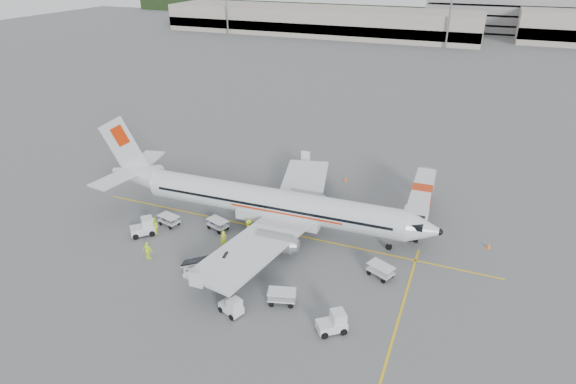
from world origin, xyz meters
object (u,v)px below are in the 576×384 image
(jet_bridge, at_px, (420,203))
(belt_loader, at_px, (207,260))
(tug_mid, at_px, (231,305))
(tug_fore, at_px, (332,322))
(tug_aft, at_px, (142,227))
(aircraft, at_px, (272,185))

(jet_bridge, relative_size, belt_loader, 2.73)
(jet_bridge, xyz_separation_m, tug_mid, (-11.87, -21.71, -1.13))
(jet_bridge, bearing_deg, tug_fore, -101.94)
(jet_bridge, height_order, belt_loader, jet_bridge)
(tug_fore, bearing_deg, tug_aft, 127.17)
(tug_mid, bearing_deg, tug_fore, 28.70)
(tug_mid, relative_size, tug_aft, 0.82)
(aircraft, bearing_deg, tug_fore, -52.02)
(belt_loader, xyz_separation_m, tug_fore, (12.83, -2.99, -0.55))
(jet_bridge, xyz_separation_m, belt_loader, (-16.47, -17.69, -0.47))
(jet_bridge, bearing_deg, aircraft, -152.77)
(jet_bridge, xyz_separation_m, tug_fore, (-3.64, -20.68, -1.01))
(aircraft, height_order, tug_fore, aircraft)
(aircraft, relative_size, jet_bridge, 2.55)
(aircraft, distance_m, tug_fore, 17.08)
(jet_bridge, height_order, tug_fore, jet_bridge)
(tug_fore, relative_size, tug_aft, 0.94)
(tug_mid, xyz_separation_m, tug_aft, (-14.29, 7.33, 0.17))
(belt_loader, xyz_separation_m, tug_aft, (-9.68, 3.31, -0.49))
(tug_aft, bearing_deg, tug_mid, -71.10)
(aircraft, xyz_separation_m, belt_loader, (-2.25, -9.75, -3.64))
(aircraft, relative_size, tug_aft, 15.11)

